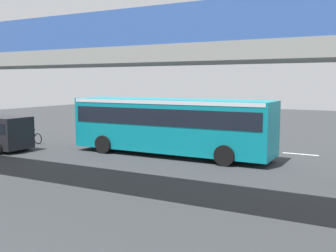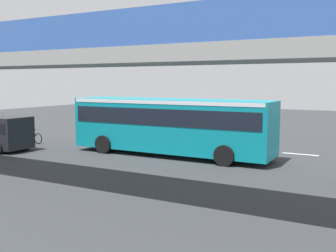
% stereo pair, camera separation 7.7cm
% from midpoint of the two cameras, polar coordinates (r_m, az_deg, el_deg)
% --- Properties ---
extents(ground, '(80.00, 80.00, 0.00)m').
position_cam_midpoint_polar(ground, '(23.39, 2.90, -3.73)').
color(ground, '#2D3033').
extents(city_bus, '(11.54, 2.85, 3.15)m').
position_cam_midpoint_polar(city_bus, '(22.03, 0.41, 0.60)').
color(city_bus, '#0C8493').
rests_on(city_bus, ground).
extents(bicycle_black, '(1.77, 0.44, 0.96)m').
position_cam_midpoint_polar(bicycle_black, '(28.01, -18.84, -1.62)').
color(bicycle_black, black).
rests_on(bicycle_black, ground).
extents(traffic_sign, '(0.08, 0.60, 2.80)m').
position_cam_midpoint_polar(traffic_sign, '(28.23, 3.25, 1.87)').
color(traffic_sign, slate).
rests_on(traffic_sign, ground).
extents(lane_dash_leftmost, '(2.00, 0.20, 0.01)m').
position_cam_midpoint_polar(lane_dash_leftmost, '(23.84, 18.60, -3.86)').
color(lane_dash_leftmost, silver).
rests_on(lane_dash_leftmost, ground).
extents(lane_dash_left, '(2.00, 0.20, 0.01)m').
position_cam_midpoint_polar(lane_dash_left, '(24.82, 9.46, -3.22)').
color(lane_dash_left, silver).
rests_on(lane_dash_left, ground).
extents(lane_dash_centre, '(2.00, 0.20, 0.01)m').
position_cam_midpoint_polar(lane_dash_centre, '(26.37, 1.21, -2.57)').
color(lane_dash_centre, silver).
rests_on(lane_dash_centre, ground).
extents(lane_dash_right, '(2.00, 0.20, 0.01)m').
position_cam_midpoint_polar(lane_dash_right, '(28.41, -5.98, -1.96)').
color(lane_dash_right, silver).
rests_on(lane_dash_right, ground).
extents(pedestrian_overpass, '(28.87, 2.60, 6.27)m').
position_cam_midpoint_polar(pedestrian_overpass, '(15.04, -13.00, 8.15)').
color(pedestrian_overpass, gray).
rests_on(pedestrian_overpass, ground).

